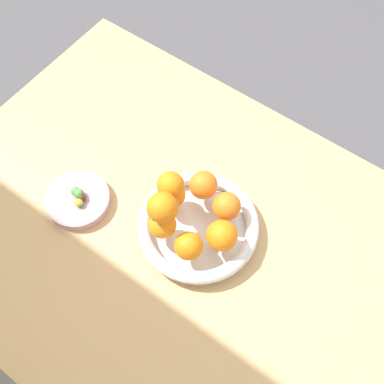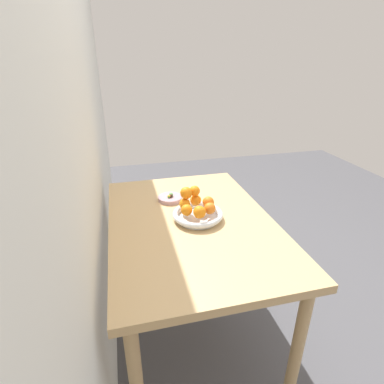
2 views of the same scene
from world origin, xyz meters
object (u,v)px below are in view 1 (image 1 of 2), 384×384
dining_table (189,259)px  candy_ball_3 (79,203)px  orange_6 (162,207)px  candy_dish (78,200)px  orange_1 (227,206)px  orange_5 (189,246)px  orange_7 (171,185)px  candy_ball_4 (79,194)px  orange_3 (172,195)px  orange_4 (163,225)px  orange_2 (203,185)px  candy_ball_2 (75,191)px  orange_0 (222,236)px  fruit_bowl (196,225)px  candy_ball_1 (81,198)px

dining_table → candy_ball_3: bearing=17.1°
dining_table → orange_6: bearing=15.0°
candy_dish → orange_1: (-0.27, -0.14, 0.06)m
candy_dish → orange_5: 0.26m
orange_7 → candy_ball_4: 0.21m
orange_3 → orange_4: orange_3 is taller
orange_2 → orange_7: orange_7 is taller
candy_ball_2 → orange_0: bearing=-165.6°
orange_1 → orange_2: size_ratio=0.97×
candy_dish → orange_5: orange_5 is taller
dining_table → orange_4: (0.04, 0.02, 0.15)m
fruit_bowl → candy_ball_4: (0.23, 0.08, 0.01)m
orange_2 → orange_5: bearing=113.3°
orange_0 → candy_ball_2: (0.30, 0.08, -0.04)m
dining_table → orange_6: (0.05, 0.01, 0.21)m
orange_0 → candy_ball_4: bearing=14.9°
candy_ball_2 → orange_7: bearing=-154.8°
orange_7 → candy_ball_1: (0.16, 0.09, -0.09)m
dining_table → orange_7: size_ratio=21.62×
fruit_bowl → orange_7: bearing=-0.3°
orange_6 → candy_ball_1: (0.18, 0.04, -0.09)m
candy_dish → orange_3: bearing=-149.5°
orange_1 → candy_ball_2: size_ratio=3.00×
candy_dish → candy_ball_4: (-0.00, -0.01, 0.02)m
fruit_bowl → candy_ball_4: 0.24m
orange_0 → orange_3: (0.13, -0.01, -0.00)m
candy_ball_2 → dining_table: bearing=-167.9°
dining_table → orange_2: orange_2 is taller
orange_3 → orange_0: bearing=173.3°
orange_0 → candy_ball_3: (0.28, 0.09, -0.04)m
candy_ball_2 → candy_ball_3: (-0.02, 0.02, -0.00)m
candy_dish → orange_6: bearing=-166.3°
candy_dish → candy_ball_4: bearing=-113.4°
fruit_bowl → orange_7: size_ratio=4.68×
orange_0 → candy_ball_2: size_ratio=3.22×
candy_ball_1 → orange_2: bearing=-142.3°
orange_2 → candy_ball_4: size_ratio=2.79×
orange_7 → candy_ball_1: bearing=28.9°
orange_2 → candy_ball_3: orange_2 is taller
candy_dish → orange_1: 0.31m
orange_2 → orange_3: (0.04, 0.05, -0.00)m
orange_5 → candy_ball_1: (0.24, 0.03, -0.04)m
orange_1 → candy_ball_4: bearing=26.8°
orange_2 → orange_7: size_ratio=1.10×
orange_5 → orange_6: 0.09m
orange_7 → candy_ball_2: orange_7 is taller
dining_table → orange_4: 0.16m
orange_1 → dining_table: bearing=68.8°
orange_7 → orange_4: bearing=109.3°
dining_table → candy_dish: (0.23, 0.06, 0.10)m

